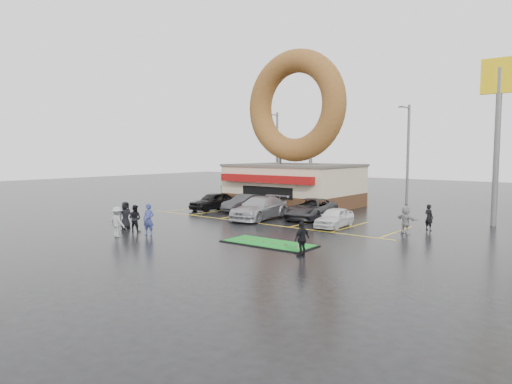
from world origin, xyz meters
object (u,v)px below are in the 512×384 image
Objects in this scene: person_blue at (149,220)px; car_dgrey at (245,203)px; car_black at (214,201)px; car_grey at (311,209)px; car_white at (334,218)px; dumpster at (232,194)px; donut_shop at (295,155)px; streetlight_left at (277,152)px; car_silver at (259,208)px; shell_sign at (498,110)px; streetlight_mid at (408,152)px; putting_green at (269,243)px; person_cameraman at (302,239)px.

car_dgrey is at bearing 77.67° from person_blue.
car_black is 0.83× the size of car_grey.
car_white is (11.99, -1.52, -0.11)m from car_black.
car_white is at bearing -25.23° from dumpster.
person_blue is (1.32, -16.86, -3.57)m from donut_shop.
streetlight_left is 2.47× the size of car_white.
donut_shop is 9.87m from streetlight_left.
person_blue is at bearing -102.82° from car_silver.
car_black is at bearing -164.84° from shell_sign.
streetlight_mid is at bearing 48.62° from donut_shop.
shell_sign is 22.58m from person_blue.
car_dgrey is at bearing -165.11° from shell_sign.
donut_shop is 3.14× the size of car_black.
car_dgrey is at bearing -39.54° from dumpster.
shell_sign is 1.95× the size of car_silver.
putting_green is at bearing -28.76° from car_black.
person_blue is (-14.68, -15.89, -6.48)m from shell_sign.
donut_shop is 17.28m from person_blue.
car_grey is (6.20, -0.13, 0.03)m from car_dgrey.
streetlight_mid reaches higher than car_dgrey.
shell_sign is 13.54m from car_grey.
person_cameraman is (9.78, 0.91, -0.09)m from person_blue.
car_white is 17.91m from dumpster.
person_cameraman is 0.90× the size of dumpster.
streetlight_mid is 1.81× the size of putting_green.
streetlight_left is at bearing -134.38° from person_cameraman.
dumpster is at bearing 134.39° from car_silver.
car_black is 7.75m from dumpster.
person_blue reaches higher than dumpster.
car_silver is at bearing -73.29° from donut_shop.
car_dgrey is at bearing 138.03° from car_silver.
car_grey is at bearing -156.74° from shell_sign.
car_silver is at bearing 131.28° from putting_green.
car_silver is (-4.60, -15.95, -3.99)m from streetlight_mid.
shell_sign is 18.85m from car_dgrey.
car_grey reaches higher than dumpster.
streetlight_left reaches higher than person_cameraman.
person_cameraman is at bearing -26.96° from car_black.
dumpster is at bearing -123.73° from person_cameraman.
car_grey is at bearing -47.41° from donut_shop.
dumpster is (-3.93, 6.68, -0.08)m from car_black.
shell_sign is at bearing 36.62° from car_white.
streetlight_mid is 18.29m from car_black.
car_white is at bearing -42.99° from car_grey.
car_grey is (8.89, 0.69, -0.01)m from car_black.
dumpster is at bearing -95.63° from streetlight_left.
streetlight_mid is 5.55× the size of person_cameraman.
person_blue reaches higher than car_silver.
person_blue is (-3.85, -11.23, 0.18)m from car_grey.
dumpster is at bearing 93.49° from person_blue.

